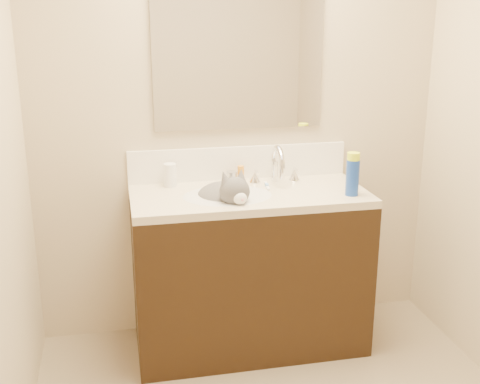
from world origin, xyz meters
name	(u,v)px	position (x,y,z in m)	size (l,w,h in m)	color
room_shell	(316,93)	(0.00, 0.00, 1.49)	(2.24, 2.54, 2.52)	#C0AD8F
vanity_cabinet	(249,273)	(0.00, 0.97, 0.41)	(1.20, 0.55, 0.82)	black
counter_slab	(249,196)	(0.00, 0.97, 0.84)	(1.20, 0.55, 0.04)	beige
basin	(228,209)	(-0.12, 0.94, 0.79)	(0.45, 0.36, 0.14)	silver
faucet	(277,167)	(0.18, 1.11, 0.95)	(0.28, 0.20, 0.21)	silver
cat	(225,201)	(-0.13, 0.95, 0.83)	(0.38, 0.42, 0.32)	#4E4C4E
backsplash	(239,163)	(0.00, 1.24, 0.95)	(1.20, 0.02, 0.18)	white
mirror	(239,52)	(0.00, 1.24, 1.54)	(0.90, 0.02, 0.80)	white
pill_bottle	(170,175)	(-0.38, 1.17, 0.92)	(0.07, 0.07, 0.12)	white
pill_label	(170,178)	(-0.38, 1.17, 0.90)	(0.06, 0.06, 0.04)	orange
silver_jar	(232,177)	(-0.06, 1.16, 0.89)	(0.05, 0.05, 0.06)	#B7B7BC
amber_bottle	(241,174)	(0.00, 1.17, 0.90)	(0.04, 0.04, 0.09)	orange
toothbrush	(267,186)	(0.11, 1.05, 0.86)	(0.01, 0.14, 0.01)	white
toothbrush_head	(267,185)	(0.11, 1.05, 0.87)	(0.02, 0.03, 0.02)	#71A7F1
spray_can	(352,178)	(0.49, 0.82, 0.95)	(0.07, 0.07, 0.18)	#173DA6
spray_cap	(354,156)	(0.49, 0.82, 1.06)	(0.06, 0.06, 0.04)	#E3FF1A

